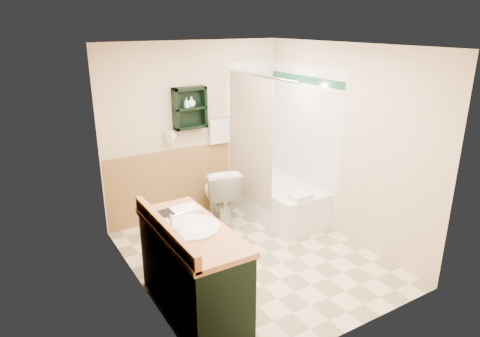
% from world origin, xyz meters
% --- Properties ---
extents(floor, '(3.00, 3.00, 0.00)m').
position_xyz_m(floor, '(0.00, 0.00, 0.00)').
color(floor, beige).
rests_on(floor, ground).
extents(back_wall, '(2.60, 0.04, 2.40)m').
position_xyz_m(back_wall, '(0.00, 1.52, 1.20)').
color(back_wall, beige).
rests_on(back_wall, ground).
extents(left_wall, '(0.04, 3.00, 2.40)m').
position_xyz_m(left_wall, '(-1.32, 0.00, 1.20)').
color(left_wall, beige).
rests_on(left_wall, ground).
extents(right_wall, '(0.04, 3.00, 2.40)m').
position_xyz_m(right_wall, '(1.32, 0.00, 1.20)').
color(right_wall, beige).
rests_on(right_wall, ground).
extents(ceiling, '(2.60, 3.00, 0.04)m').
position_xyz_m(ceiling, '(0.00, 0.00, 2.42)').
color(ceiling, white).
rests_on(ceiling, back_wall).
extents(wainscot_left, '(2.98, 2.98, 1.00)m').
position_xyz_m(wainscot_left, '(-1.29, 0.00, 0.50)').
color(wainscot_left, tan).
rests_on(wainscot_left, left_wall).
extents(wainscot_back, '(2.58, 2.58, 1.00)m').
position_xyz_m(wainscot_back, '(0.00, 1.49, 0.50)').
color(wainscot_back, tan).
rests_on(wainscot_back, back_wall).
extents(mirror_frame, '(1.30, 1.30, 1.00)m').
position_xyz_m(mirror_frame, '(-1.27, -0.55, 1.50)').
color(mirror_frame, '#915B2F').
rests_on(mirror_frame, left_wall).
extents(mirror_glass, '(1.20, 1.20, 0.90)m').
position_xyz_m(mirror_glass, '(-1.27, -0.55, 1.50)').
color(mirror_glass, white).
rests_on(mirror_glass, left_wall).
extents(tile_right, '(1.50, 1.50, 2.10)m').
position_xyz_m(tile_right, '(1.28, 0.75, 1.05)').
color(tile_right, white).
rests_on(tile_right, right_wall).
extents(tile_back, '(0.95, 0.95, 2.10)m').
position_xyz_m(tile_back, '(1.03, 1.48, 1.05)').
color(tile_back, white).
rests_on(tile_back, back_wall).
extents(tile_accent, '(1.50, 1.50, 0.10)m').
position_xyz_m(tile_accent, '(1.27, 0.75, 1.90)').
color(tile_accent, '#154B30').
rests_on(tile_accent, right_wall).
extents(wall_shelf, '(0.45, 0.15, 0.55)m').
position_xyz_m(wall_shelf, '(-0.10, 1.41, 1.55)').
color(wall_shelf, black).
rests_on(wall_shelf, back_wall).
extents(hair_dryer, '(0.10, 0.24, 0.18)m').
position_xyz_m(hair_dryer, '(-0.40, 1.43, 1.20)').
color(hair_dryer, silver).
rests_on(hair_dryer, back_wall).
extents(towel_bar, '(0.40, 0.06, 0.40)m').
position_xyz_m(towel_bar, '(0.35, 1.45, 1.35)').
color(towel_bar, white).
rests_on(towel_bar, back_wall).
extents(curtain_rod, '(0.03, 1.60, 0.03)m').
position_xyz_m(curtain_rod, '(0.53, 0.75, 2.00)').
color(curtain_rod, silver).
rests_on(curtain_rod, back_wall).
extents(shower_curtain, '(1.05, 1.05, 1.70)m').
position_xyz_m(shower_curtain, '(0.53, 0.92, 1.15)').
color(shower_curtain, '#BDAB8F').
rests_on(shower_curtain, curtain_rod).
extents(vanity, '(0.59, 1.36, 0.86)m').
position_xyz_m(vanity, '(-0.99, -0.49, 0.43)').
color(vanity, black).
rests_on(vanity, ground).
extents(bathtub, '(0.74, 1.50, 0.50)m').
position_xyz_m(bathtub, '(0.93, 0.82, 0.25)').
color(bathtub, white).
rests_on(bathtub, ground).
extents(toilet, '(0.64, 0.89, 0.79)m').
position_xyz_m(toilet, '(0.14, 1.07, 0.39)').
color(toilet, white).
rests_on(toilet, ground).
extents(counter_towel, '(0.26, 0.20, 0.04)m').
position_xyz_m(counter_towel, '(-0.89, -0.14, 0.88)').
color(counter_towel, white).
rests_on(counter_towel, vanity).
extents(vanity_book, '(0.16, 0.04, 0.21)m').
position_xyz_m(vanity_book, '(-1.16, -0.13, 0.97)').
color(vanity_book, black).
rests_on(vanity_book, vanity).
extents(tub_towel, '(0.26, 0.22, 0.07)m').
position_xyz_m(tub_towel, '(0.82, 0.19, 0.53)').
color(tub_towel, white).
rests_on(tub_towel, bathtub).
extents(soap_bottle_a, '(0.06, 0.13, 0.06)m').
position_xyz_m(soap_bottle_a, '(-0.15, 1.40, 1.59)').
color(soap_bottle_a, white).
rests_on(soap_bottle_a, wall_shelf).
extents(soap_bottle_b, '(0.11, 0.14, 0.10)m').
position_xyz_m(soap_bottle_b, '(-0.08, 1.40, 1.62)').
color(soap_bottle_b, white).
rests_on(soap_bottle_b, wall_shelf).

